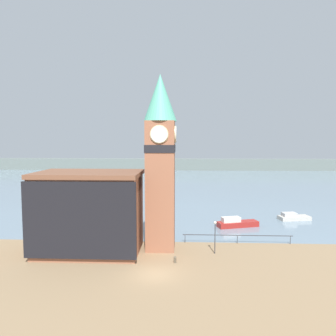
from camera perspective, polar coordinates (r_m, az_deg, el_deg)
name	(u,v)px	position (r m, az deg, el deg)	size (l,w,h in m)	color
ground_plane	(155,275)	(33.63, -2.22, -18.05)	(160.00, 160.00, 0.00)	#846B4C
water	(175,182)	(102.08, 1.16, -2.46)	(160.00, 120.00, 0.00)	slate
far_shoreline	(177,164)	(141.62, 1.60, 0.63)	(180.00, 3.00, 5.00)	slate
pier_railing	(237,236)	(43.26, 11.99, -11.50)	(13.86, 0.08, 1.09)	#333338
clock_tower	(160,158)	(38.74, -1.33, 1.84)	(3.87, 3.87, 20.75)	#935B42
pier_building	(89,212)	(39.52, -13.54, -7.46)	(12.11, 7.93, 9.45)	#935B42
boat_near	(236,223)	(51.20, 11.80, -9.37)	(6.49, 3.48, 1.54)	maroon
boat_far	(293,217)	(58.18, 20.94, -7.99)	(5.33, 3.00, 1.22)	#B7B2A8
mooring_bollard_near	(175,259)	(36.34, 1.23, -15.60)	(0.31, 0.31, 0.71)	brown
lamp_post	(215,231)	(38.66, 8.20, -10.80)	(0.32, 0.32, 3.82)	#2D2D33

